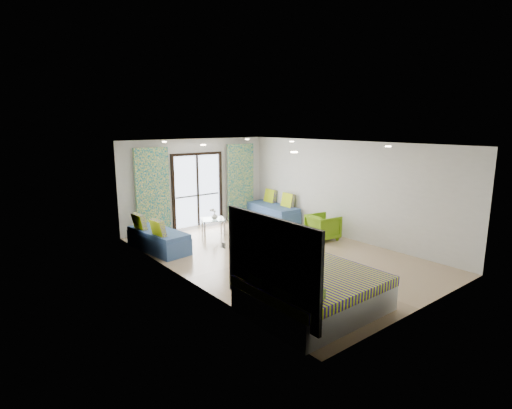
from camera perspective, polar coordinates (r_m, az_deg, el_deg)
floor at (r=9.87m, az=2.95°, el=-7.15°), size 5.00×7.50×0.01m
ceiling at (r=9.36m, az=3.12°, el=8.71°), size 5.00×7.50×0.01m
wall_back at (r=12.54m, az=-8.44°, el=3.11°), size 5.00×0.01×2.70m
wall_front at (r=7.24m, az=23.19°, el=-3.88°), size 5.00×0.01×2.70m
wall_left at (r=8.12m, az=-10.30°, el=-1.53°), size 0.01×7.50×2.70m
wall_right at (r=11.32m, az=12.55°, el=2.06°), size 0.01×7.50×2.70m
balcony_door at (r=12.52m, az=-8.36°, el=2.68°), size 1.76×0.08×2.28m
balcony_rail at (r=12.58m, az=-8.34°, el=1.30°), size 1.52×0.03×0.04m
curtain_left at (r=11.70m, az=-14.54°, el=1.77°), size 1.00×0.10×2.50m
curtain_right at (r=13.24m, az=-2.22°, el=3.23°), size 1.00×0.10×2.50m
downlight_a at (r=6.95m, az=5.47°, el=7.46°), size 0.12×0.12×0.02m
downlight_b at (r=9.12m, az=18.37°, el=7.89°), size 0.12×0.12×0.02m
downlight_c at (r=9.34m, az=-7.55°, el=8.44°), size 0.12×0.12×0.02m
downlight_d at (r=11.05m, az=5.12°, el=8.95°), size 0.12×0.12×0.02m
downlight_e at (r=11.10m, az=-12.97°, el=8.72°), size 0.12×0.12×0.02m
downlight_f at (r=12.57m, az=-1.27°, el=9.30°), size 0.12×0.12×0.02m
headboard at (r=6.13m, az=2.03°, el=-8.57°), size 0.06×2.10×1.50m
switch_plate at (r=7.07m, az=-4.67°, el=-5.84°), size 0.02×0.10×0.10m
bed at (r=7.04m, az=8.20°, el=-12.35°), size 2.23×1.82×0.77m
daybed_left at (r=10.40m, az=-13.85°, el=-4.84°), size 0.95×1.95×0.92m
daybed_right at (r=13.01m, az=2.38°, el=-1.14°), size 0.91×2.05×0.99m
coffee_table at (r=11.68m, az=-6.16°, el=-2.28°), size 0.86×0.86×0.75m
vase at (r=11.62m, az=-5.94°, el=-1.66°), size 0.22×0.22×0.18m
armchair at (r=11.17m, az=9.55°, el=-3.01°), size 0.81×0.85×0.77m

